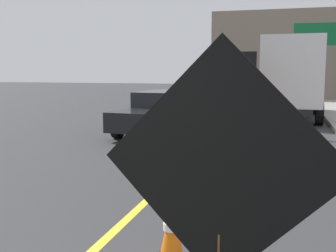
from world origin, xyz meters
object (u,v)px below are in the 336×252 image
object	(u,v)px
arrow_board_trailer	(231,118)
box_truck	(292,77)
pickup_car	(165,112)
highway_guide_sign	(327,47)
traffic_cone_near_sign	(172,231)
traffic_cone_mid_lane	(217,161)
roadwork_sign	(221,171)
traffic_cone_far_lane	(225,137)

from	to	relation	value
arrow_board_trailer	box_truck	distance (m)	5.14
pickup_car	highway_guide_sign	world-z (taller)	highway_guide_sign
pickup_car	arrow_board_trailer	bearing A→B (deg)	13.53
arrow_board_trailer	pickup_car	xyz separation A→B (m)	(-2.17, -0.52, 0.22)
arrow_board_trailer	box_truck	bearing A→B (deg)	66.55
arrow_board_trailer	traffic_cone_near_sign	size ratio (longest dim) A/B	3.80
box_truck	traffic_cone_mid_lane	distance (m)	10.94
box_truck	pickup_car	xyz separation A→B (m)	(-4.15, -5.08, -1.12)
roadwork_sign	traffic_cone_mid_lane	size ratio (longest dim) A/B	3.18
highway_guide_sign	traffic_cone_near_sign	xyz separation A→B (m)	(-3.37, -21.77, -3.07)
box_truck	traffic_cone_mid_lane	xyz separation A→B (m)	(-1.44, -10.75, -1.46)
roadwork_sign	highway_guide_sign	world-z (taller)	highway_guide_sign
traffic_cone_near_sign	roadwork_sign	bearing A→B (deg)	-64.66
traffic_cone_near_sign	traffic_cone_far_lane	xyz separation A→B (m)	(-0.39, 6.85, -0.05)
pickup_car	traffic_cone_near_sign	xyz separation A→B (m)	(2.77, -9.22, -0.35)
arrow_board_trailer	traffic_cone_far_lane	xyz separation A→B (m)	(0.21, -2.89, -0.19)
pickup_car	highway_guide_sign	xyz separation A→B (m)	(6.15, 12.56, 2.72)
highway_guide_sign	traffic_cone_far_lane	xyz separation A→B (m)	(-3.77, -14.93, -3.13)
traffic_cone_far_lane	traffic_cone_near_sign	bearing A→B (deg)	-86.73
roadwork_sign	traffic_cone_near_sign	distance (m)	2.12
traffic_cone_mid_lane	traffic_cone_near_sign	bearing A→B (deg)	-88.98
roadwork_sign	traffic_cone_near_sign	size ratio (longest dim) A/B	3.28
box_truck	highway_guide_sign	size ratio (longest dim) A/B	1.32
arrow_board_trailer	highway_guide_sign	world-z (taller)	highway_guide_sign
traffic_cone_far_lane	traffic_cone_mid_lane	bearing A→B (deg)	-84.32
roadwork_sign	traffic_cone_far_lane	world-z (taller)	roadwork_sign
box_truck	traffic_cone_mid_lane	size ratio (longest dim) A/B	9.04
traffic_cone_far_lane	roadwork_sign	bearing A→B (deg)	-82.19
arrow_board_trailer	traffic_cone_far_lane	distance (m)	2.91
roadwork_sign	traffic_cone_far_lane	distance (m)	8.63
arrow_board_trailer	box_truck	size ratio (longest dim) A/B	0.41
pickup_car	traffic_cone_far_lane	size ratio (longest dim) A/B	8.57
roadwork_sign	box_truck	size ratio (longest dim) A/B	0.35
roadwork_sign	arrow_board_trailer	world-z (taller)	arrow_board_trailer
traffic_cone_near_sign	traffic_cone_mid_lane	distance (m)	3.55
roadwork_sign	box_truck	distance (m)	15.93
pickup_car	highway_guide_sign	distance (m)	14.24
pickup_car	box_truck	bearing A→B (deg)	50.75
traffic_cone_mid_lane	arrow_board_trailer	bearing A→B (deg)	94.98
roadwork_sign	traffic_cone_mid_lane	xyz separation A→B (m)	(-0.83, 5.17, -1.11)
box_truck	arrow_board_trailer	bearing A→B (deg)	-113.45
box_truck	highway_guide_sign	xyz separation A→B (m)	(2.00, 7.48, 1.60)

